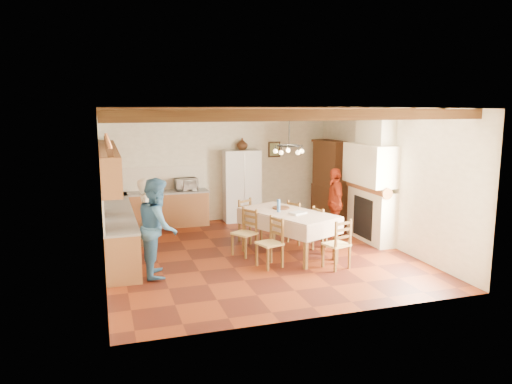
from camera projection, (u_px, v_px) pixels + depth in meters
The scene contains 31 objects.
floor at pixel (256, 254), 10.36m from camera, with size 6.00×6.50×0.02m, color #45190F.
ceiling at pixel (256, 107), 9.83m from camera, with size 6.00×6.50×0.02m, color silver.
wall_back at pixel (218, 164), 13.15m from camera, with size 6.00×0.02×3.00m, color beige.
wall_front at pixel (326, 217), 7.03m from camera, with size 6.00×0.02×3.00m, color beige.
wall_left at pixel (100, 190), 9.20m from camera, with size 0.02×6.50×3.00m, color beige.
wall_right at pixel (386, 176), 10.99m from camera, with size 0.02×6.50×3.00m, color beige.
ceiling_beams at pixel (256, 112), 9.85m from camera, with size 6.00×6.30×0.16m, color #371C0E, non-canonical shape.
lower_cabinets_left at pixel (118, 232), 10.46m from camera, with size 0.60×4.30×0.86m, color brown.
lower_cabinets_back at pixel (162, 210), 12.59m from camera, with size 2.30×0.60×0.86m, color brown.
countertop_left at pixel (117, 211), 10.38m from camera, with size 0.62×4.30×0.04m, color slate.
countertop_back at pixel (161, 192), 12.51m from camera, with size 2.34×0.62×0.04m, color slate.
backsplash_left at pixel (102, 196), 10.24m from camera, with size 0.03×4.30×0.60m, color beige.
backsplash_back at pixel (160, 178), 12.72m from camera, with size 2.30×0.03×0.60m, color beige.
upper_cabinets at pixel (109, 165), 10.18m from camera, with size 0.35×4.20×0.70m, color brown.
fireplace at pixel (369, 180), 11.11m from camera, with size 0.56×1.60×2.80m, color #EEE8C4, non-canonical shape.
wall_picture at pixel (274, 149), 13.52m from camera, with size 0.34×0.03×0.42m, color black.
refrigerator at pixel (241, 185), 13.24m from camera, with size 0.94×0.77×1.88m, color silver.
hutch at pixel (330, 181), 13.06m from camera, with size 0.49×1.18×2.14m, color #3C2613, non-canonical shape.
dining_table at pixel (288, 216), 10.22m from camera, with size 1.76×2.29×0.89m.
chandelier at pixel (289, 146), 9.97m from camera, with size 0.47×0.47×0.03m, color black.
chair_left_near at pixel (270, 242), 9.45m from camera, with size 0.42×0.40×0.96m, color brown, non-canonical shape.
chair_left_far at pixel (244, 232), 10.20m from camera, with size 0.42×0.40×0.96m, color brown, non-canonical shape.
chair_right_near at pixel (325, 229), 10.47m from camera, with size 0.42×0.40×0.96m, color brown, non-canonical shape.
chair_right_far at pixel (299, 222), 11.11m from camera, with size 0.42×0.40×0.96m, color brown, non-canonical shape.
chair_end_near at pixel (336, 243), 9.39m from camera, with size 0.42×0.40×0.96m, color brown, non-canonical shape.
chair_end_far at pixel (250, 221), 11.23m from camera, with size 0.42×0.40×0.96m, color brown, non-canonical shape.
person_man at pixel (148, 219), 9.92m from camera, with size 0.60×0.39×1.63m, color silver.
person_woman_blue at pixel (158, 227), 8.95m from camera, with size 0.87×0.68×1.78m, color teal.
person_woman_red at pixel (335, 202), 11.62m from camera, with size 0.95×0.39×1.62m, color #A43015.
microwave at pixel (186, 184), 12.67m from camera, with size 0.55×0.37×0.31m, color silver.
fridge_vase at pixel (242, 144), 13.06m from camera, with size 0.29×0.29×0.30m, color #3C2613.
Camera 1 is at (-3.01, -9.50, 3.08)m, focal length 35.00 mm.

